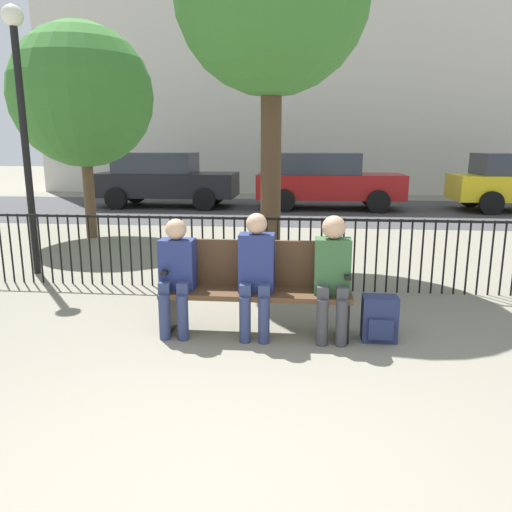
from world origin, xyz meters
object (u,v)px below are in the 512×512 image
Objects in this scene: park_bench at (257,284)px; parked_car_1 at (327,180)px; backpack at (379,319)px; lamp_post at (21,102)px; seated_person_2 at (333,271)px; tree_0 at (82,96)px; seated_person_0 at (177,270)px; seated_person_1 at (256,269)px; parked_car_0 at (164,179)px.

park_bench is 10.14m from parked_car_1.
backpack is 0.12× the size of lamp_post.
lamp_post is (-4.19, 2.14, 1.74)m from seated_person_2.
tree_0 is at bearing 135.22° from backpack.
seated_person_1 reaches higher than seated_person_0.
seated_person_2 is 0.29× the size of tree_0.
tree_0 reaches higher than park_bench.
tree_0 is 7.41m from parked_car_1.
tree_0 is at bearing -90.58° from parked_car_0.
parked_car_1 is at bearing 79.72° from seated_person_0.
backpack is at bearing -24.71° from lamp_post.
seated_person_0 is 10.71m from parked_car_0.
seated_person_2 is (0.74, -0.13, 0.19)m from park_bench.
lamp_post is (0.41, -2.89, -0.34)m from tree_0.
parked_car_0 is at bearing 113.91° from seated_person_2.
parked_car_1 is at bearing 84.04° from seated_person_1.
seated_person_2 is 5.02m from lamp_post.
backpack is 10.22m from parked_car_1.
seated_person_0 is 0.28× the size of parked_car_1.
seated_person_0 is at bearing -179.90° from backpack.
seated_person_1 is at bearing 179.98° from backpack.
lamp_post is 0.87× the size of parked_car_0.
tree_0 is (-4.60, 5.03, 2.08)m from seated_person_2.
seated_person_0 is 0.28× the size of tree_0.
backpack is at bearing -63.96° from parked_car_0.
seated_person_1 is 1.28m from backpack.
lamp_post is at bearing 152.93° from seated_person_2.
parked_car_0 is (-4.55, 10.27, 0.16)m from seated_person_2.
seated_person_1 is at bearing 0.27° from seated_person_0.
seated_person_0 is 0.96× the size of seated_person_2.
lamp_post is 8.29m from parked_car_0.
parked_car_0 is at bearing 110.42° from seated_person_1.
seated_person_1 is at bearing -52.39° from tree_0.
lamp_post is at bearing 155.29° from backpack.
seated_person_0 is 2.63× the size of backpack.
seated_person_1 is 0.30× the size of tree_0.
seated_person_1 is 4.43m from lamp_post.
lamp_post is (-3.45, 2.01, 1.93)m from park_bench.
seated_person_1 is 2.78× the size of backpack.
seated_person_1 is (0.01, -0.13, 0.18)m from park_bench.
tree_0 is (-3.87, 5.03, 2.09)m from seated_person_1.
tree_0 is 0.98× the size of parked_car_0.
tree_0 is at bearing 98.15° from lamp_post.
seated_person_0 is 2.03m from backpack.
seated_person_0 is 0.95× the size of seated_person_1.
seated_person_1 is (0.79, 0.00, 0.03)m from seated_person_0.
seated_person_0 is 3.86m from lamp_post.
parked_car_1 is at bearing -0.73° from parked_car_0.
park_bench is 0.44× the size of parked_car_0.
tree_0 is 2.94m from lamp_post.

